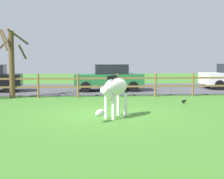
# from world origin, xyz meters

# --- Properties ---
(ground_plane) EXTENTS (60.00, 60.00, 0.00)m
(ground_plane) POSITION_xyz_m (0.00, 0.00, 0.00)
(ground_plane) COLOR #3D7528
(parking_asphalt) EXTENTS (28.00, 7.40, 0.05)m
(parking_asphalt) POSITION_xyz_m (0.00, 9.30, 0.03)
(parking_asphalt) COLOR #47474C
(parking_asphalt) RESTS_ON ground_plane
(paddock_fence) EXTENTS (21.78, 0.11, 1.19)m
(paddock_fence) POSITION_xyz_m (-0.16, 5.00, 0.68)
(paddock_fence) COLOR brown
(paddock_fence) RESTS_ON ground_plane
(bare_tree) EXTENTS (1.63, 1.63, 3.48)m
(bare_tree) POSITION_xyz_m (-4.37, 4.97, 1.86)
(bare_tree) COLOR #513A23
(bare_tree) RESTS_ON ground_plane
(zebra) EXTENTS (1.33, 1.64, 1.41)m
(zebra) POSITION_xyz_m (0.17, -0.72, 0.93)
(zebra) COLOR white
(zebra) RESTS_ON ground_plane
(crow_on_grass) EXTENTS (0.21, 0.10, 0.20)m
(crow_on_grass) POSITION_xyz_m (3.43, 2.21, 0.13)
(crow_on_grass) COLOR black
(crow_on_grass) RESTS_ON ground_plane
(parked_car_green) EXTENTS (4.03, 1.93, 1.56)m
(parked_car_green) POSITION_xyz_m (0.61, 7.77, 0.84)
(parked_car_green) COLOR #236B38
(parked_car_green) RESTS_ON parking_asphalt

